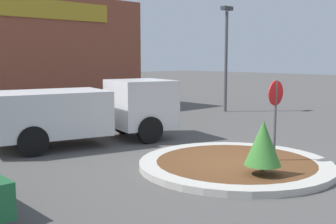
{
  "coord_description": "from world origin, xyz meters",
  "views": [
    {
      "loc": [
        -8.72,
        -6.61,
        2.87
      ],
      "look_at": [
        -0.18,
        2.38,
        1.26
      ],
      "focal_mm": 45.0,
      "sensor_mm": 36.0,
      "label": 1
    }
  ],
  "objects": [
    {
      "name": "ground_plane",
      "position": [
        0.0,
        0.0,
        0.0
      ],
      "size": [
        120.0,
        120.0,
        0.0
      ],
      "primitive_type": "plane",
      "color": "#514F4C"
    },
    {
      "name": "traffic_island",
      "position": [
        0.0,
        0.0,
        0.08
      ],
      "size": [
        5.07,
        5.07,
        0.17
      ],
      "color": "#BCB7AD",
      "rests_on": "ground_plane"
    },
    {
      "name": "stop_sign",
      "position": [
        0.82,
        -0.63,
        1.58
      ],
      "size": [
        0.65,
        0.07,
        2.3
      ],
      "color": "#4C4C51",
      "rests_on": "ground_plane"
    },
    {
      "name": "island_shrub",
      "position": [
        -0.58,
        -1.22,
        0.92
      ],
      "size": [
        0.85,
        0.85,
        1.28
      ],
      "color": "brown",
      "rests_on": "traffic_island"
    },
    {
      "name": "utility_truck",
      "position": [
        -1.16,
        5.39,
        1.13
      ],
      "size": [
        6.55,
        3.63,
        2.08
      ],
      "rotation": [
        0.0,
        0.0,
        -0.24
      ],
      "color": "silver",
      "rests_on": "ground_plane"
    },
    {
      "name": "light_pole",
      "position": [
        8.95,
        7.54,
        3.3
      ],
      "size": [
        0.7,
        0.3,
        5.52
      ],
      "color": "#4C4C51",
      "rests_on": "ground_plane"
    }
  ]
}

